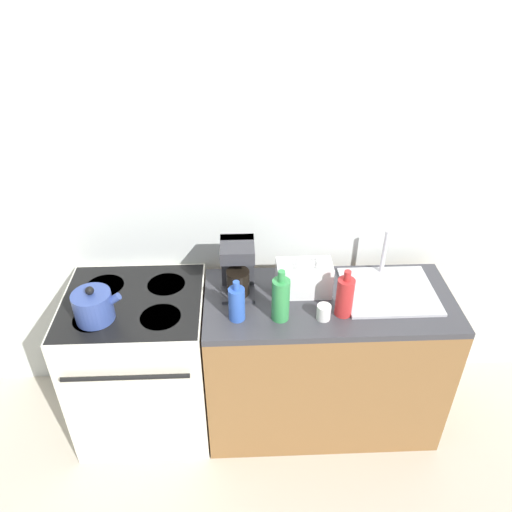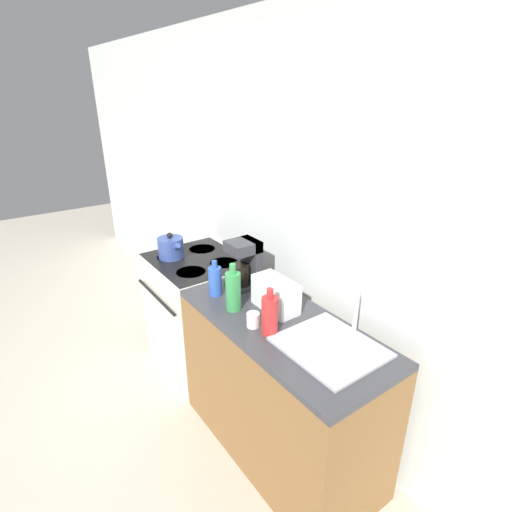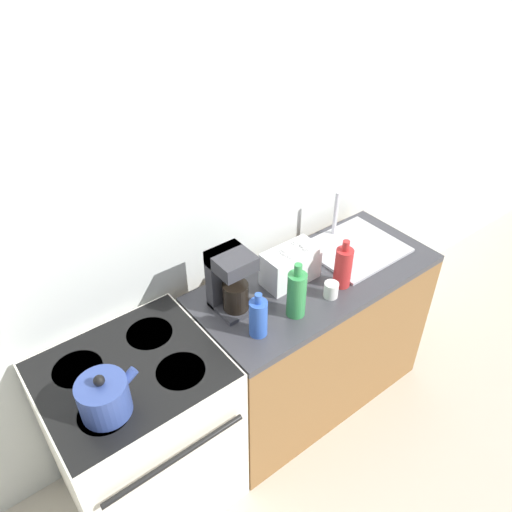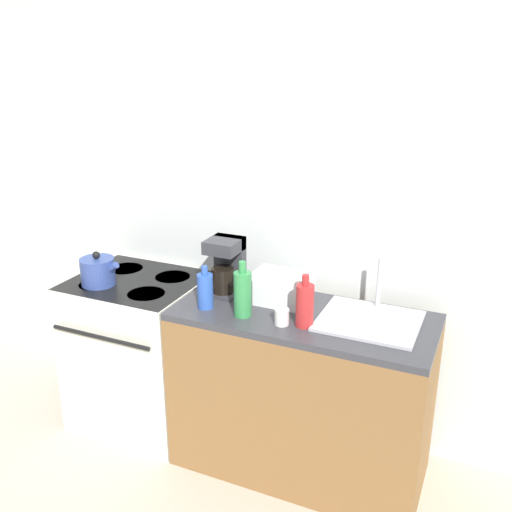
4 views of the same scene
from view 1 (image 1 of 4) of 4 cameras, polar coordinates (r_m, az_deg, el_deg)
The scene contains 12 objects.
ground_plane at distance 3.14m, azimuth -1.50°, elevation -22.03°, with size 12.00×12.00×0.00m, color beige.
wall_back at distance 2.79m, azimuth -2.18°, elevation 6.04°, with size 8.00×0.05×2.60m.
stove at distance 3.03m, azimuth -12.92°, elevation -11.68°, with size 0.75×0.69×0.93m.
counter_block at distance 3.00m, azimuth 7.60°, elevation -11.81°, with size 1.34×0.59×0.93m.
kettle at distance 2.62m, azimuth -18.14°, elevation -5.47°, with size 0.24×0.19×0.20m.
toaster at distance 2.66m, azimuth 5.40°, elevation -2.54°, with size 0.29×0.15×0.19m.
coffee_maker at distance 2.62m, azimuth -2.19°, elevation -1.15°, with size 0.17×0.19×0.31m.
sink_tray at distance 2.80m, azimuth 14.83°, elevation -3.68°, with size 0.49×0.43×0.28m.
bottle_red at distance 2.54m, azimuth 10.03°, elevation -4.58°, with size 0.09×0.09×0.27m.
bottle_blue at distance 2.48m, azimuth -2.30°, elevation -5.43°, with size 0.08×0.08×0.23m.
bottle_green at distance 2.47m, azimuth 2.76°, elevation -4.93°, with size 0.09×0.09×0.29m.
cup_white at distance 2.54m, azimuth 7.66°, elevation -6.38°, with size 0.07×0.07×0.08m.
Camera 1 is at (0.00, -1.75, 2.61)m, focal length 35.00 mm.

